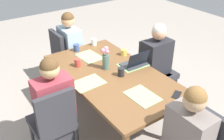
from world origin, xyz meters
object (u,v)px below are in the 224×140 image
Objects in this scene: phone_black at (177,95)px; laptop_far_left_far at (135,63)px; coffee_mug_near_left at (94,42)px; coffee_mug_near_right at (78,63)px; chair_far_left_far at (155,67)px; coffee_mug_far_left at (76,48)px; chair_head_left_left_mid at (65,55)px; person_head_left_left_mid at (71,53)px; flower_vase at (106,59)px; coffee_mug_centre_right at (124,52)px; coffee_mug_centre_left at (121,72)px; person_near_left_near at (56,112)px; person_far_left_far at (156,68)px; chair_near_left_near at (54,120)px; dining_table at (112,79)px.

laptop_far_left_far is at bearing 59.61° from phone_black.
coffee_mug_near_right is at bearing -49.01° from coffee_mug_near_left.
coffee_mug_far_left is at bearing -127.23° from chair_far_left_far.
phone_black is at bearing 1.98° from coffee_mug_near_left.
person_head_left_left_mid reaches higher than chair_head_left_left_mid.
coffee_mug_far_left is (-0.69, -0.91, 0.28)m from chair_far_left_far.
flower_vase is at bearing -113.37° from laptop_far_left_far.
chair_far_left_far is 9.45× the size of coffee_mug_near_left.
coffee_mug_centre_left is at bearing -40.23° from coffee_mug_centre_right.
person_head_left_left_mid is at bearing 146.65° from person_near_left_near.
person_far_left_far is 0.86m from flower_vase.
coffee_mug_centre_left is 0.55m from coffee_mug_centre_right.
chair_near_left_near is 0.84m from coffee_mug_near_right.
chair_head_left_left_mid is at bearing 73.51° from phone_black.
coffee_mug_near_left reaches higher than dining_table.
chair_near_left_near is 0.75× the size of person_head_left_left_mid.
chair_near_left_near is 1.64m from person_far_left_far.
coffee_mug_centre_left is (0.10, -0.30, 0.01)m from laptop_far_left_far.
person_near_left_near is 12.55× the size of coffee_mug_near_left.
coffee_mug_near_left is (-0.85, 0.26, 0.12)m from dining_table.
person_near_left_near is at bearing 141.24° from chair_near_left_near.
laptop_far_left_far is 2.13× the size of phone_black.
person_far_left_far is at bearing 97.25° from laptop_far_left_far.
flower_vase is 3.51× the size of coffee_mug_centre_right.
person_far_left_far is 1.13m from coffee_mug_near_right.
flower_vase is (-0.27, 0.85, 0.37)m from chair_near_left_near.
coffee_mug_near_left is (-0.72, -0.59, 0.28)m from chair_far_left_far.
chair_far_left_far is 0.10m from person_far_left_far.
chair_far_left_far is 0.98m from coffee_mug_near_left.
person_far_left_far is at bearing 32.53° from phone_black.
person_head_left_left_mid is (-1.17, 0.01, -0.13)m from dining_table.
person_far_left_far is at bearing 71.38° from coffee_mug_near_right.
chair_near_left_near is 1.50m from coffee_mug_near_left.
chair_far_left_far is at bearing 39.53° from chair_head_left_left_mid.
coffee_mug_near_left is at bearing 37.29° from person_head_left_left_mid.
flower_vase reaches higher than coffee_mug_centre_right.
chair_near_left_near is 0.10m from person_near_left_near.
dining_table is at bearing 3.89° from coffee_mug_far_left.
chair_head_left_left_mid reaches higher than dining_table.
phone_black is at bearing 10.65° from chair_head_left_left_mid.
dining_table is 1.18m from person_head_left_left_mid.
coffee_mug_centre_right is (-0.33, 0.06, -0.00)m from laptop_far_left_far.
person_far_left_far is at bearing 33.69° from coffee_mug_near_left.
chair_head_left_left_mid is 0.10m from person_head_left_left_mid.
flower_vase is 2.00× the size of phone_black.
coffee_mug_near_right reaches higher than phone_black.
laptop_far_left_far is (-0.12, 1.20, 0.28)m from chair_near_left_near.
person_near_left_near is at bearing -76.31° from flower_vase.
person_near_left_near is (0.05, -0.79, -0.13)m from dining_table.
person_far_left_far is at bearing 35.83° from chair_head_left_left_mid.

